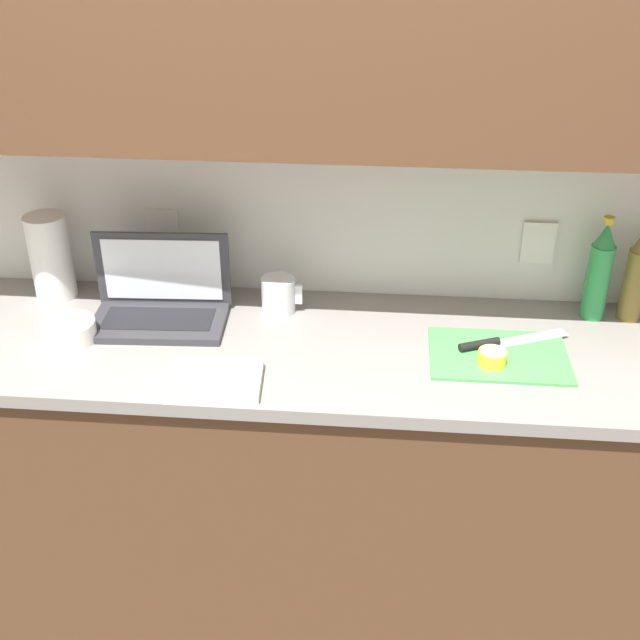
% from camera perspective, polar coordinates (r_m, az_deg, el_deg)
% --- Properties ---
extents(ground_plane, '(12.00, 12.00, 0.00)m').
position_cam_1_polar(ground_plane, '(2.69, -3.35, -18.77)').
color(ground_plane, '#564C47').
rests_on(ground_plane, ground).
extents(wall_back, '(5.20, 0.38, 2.60)m').
position_cam_1_polar(wall_back, '(2.06, -3.73, 16.90)').
color(wall_back, white).
rests_on(wall_back, ground_plane).
extents(counter_unit, '(2.50, 0.60, 0.93)m').
position_cam_1_polar(counter_unit, '(2.36, -4.18, -10.99)').
color(counter_unit, brown).
rests_on(counter_unit, ground_plane).
extents(laptop, '(0.37, 0.23, 0.23)m').
position_cam_1_polar(laptop, '(2.21, -11.28, 1.38)').
color(laptop, '#333338').
rests_on(laptop, counter_unit).
extents(cutting_board, '(0.35, 0.25, 0.01)m').
position_cam_1_polar(cutting_board, '(2.07, 12.58, -2.47)').
color(cutting_board, '#4C9E51').
rests_on(cutting_board, counter_unit).
extents(knife, '(0.29, 0.15, 0.02)m').
position_cam_1_polar(knife, '(2.10, 12.31, -1.58)').
color(knife, silver).
rests_on(knife, cutting_board).
extents(lemon_half_cut, '(0.07, 0.07, 0.04)m').
position_cam_1_polar(lemon_half_cut, '(2.02, 12.16, -2.62)').
color(lemon_half_cut, yellow).
rests_on(lemon_half_cut, cutting_board).
extents(bottle_green_soda, '(0.06, 0.06, 0.29)m').
position_cam_1_polar(bottle_green_soda, '(2.27, 19.23, 3.23)').
color(bottle_green_soda, '#2D934C').
rests_on(bottle_green_soda, counter_unit).
extents(bottle_oil_tall, '(0.06, 0.06, 0.28)m').
position_cam_1_polar(bottle_oil_tall, '(2.30, 21.58, 2.93)').
color(bottle_oil_tall, olive).
rests_on(bottle_oil_tall, counter_unit).
extents(measuring_cup, '(0.11, 0.09, 0.10)m').
position_cam_1_polar(measuring_cup, '(2.21, -2.96, 1.79)').
color(measuring_cup, silver).
rests_on(measuring_cup, counter_unit).
extents(bowl_white, '(0.14, 0.14, 0.06)m').
position_cam_1_polar(bowl_white, '(2.18, -17.43, -0.77)').
color(bowl_white, white).
rests_on(bowl_white, counter_unit).
extents(paper_towel_roll, '(0.11, 0.11, 0.25)m').
position_cam_1_polar(paper_towel_roll, '(2.38, -18.61, 4.28)').
color(paper_towel_roll, white).
rests_on(paper_towel_roll, counter_unit).
extents(dish_towel, '(0.23, 0.18, 0.02)m').
position_cam_1_polar(dish_towel, '(1.93, -7.47, -4.30)').
color(dish_towel, silver).
rests_on(dish_towel, counter_unit).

